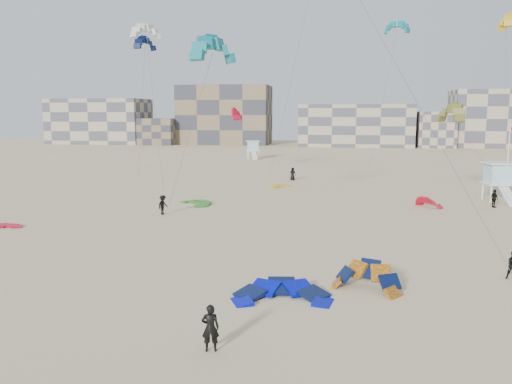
% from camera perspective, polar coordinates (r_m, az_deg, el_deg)
% --- Properties ---
extents(ground, '(320.00, 320.00, 0.00)m').
position_cam_1_polar(ground, '(22.46, -7.89, -15.27)').
color(ground, beige).
rests_on(ground, ground).
extents(kite_ground_blue, '(5.49, 5.70, 2.31)m').
position_cam_1_polar(kite_ground_blue, '(25.60, 3.00, -12.11)').
color(kite_ground_blue, '#0007F0').
rests_on(kite_ground_blue, ground).
extents(kite_ground_orange, '(4.64, 4.63, 3.65)m').
position_cam_1_polar(kite_ground_orange, '(27.41, 12.43, -10.86)').
color(kite_ground_orange, orange).
rests_on(kite_ground_orange, ground).
extents(kite_ground_green, '(5.35, 5.33, 0.88)m').
position_cam_1_polar(kite_ground_green, '(51.74, -6.84, -1.41)').
color(kite_ground_green, '#278513').
rests_on(kite_ground_green, ground).
extents(kite_ground_red_far, '(4.07, 4.06, 2.92)m').
position_cam_1_polar(kite_ground_red_far, '(52.82, 19.08, -1.62)').
color(kite_ground_red_far, red).
rests_on(kite_ground_red_far, ground).
extents(kite_ground_yellow, '(3.73, 3.79, 1.02)m').
position_cam_1_polar(kite_ground_yellow, '(63.35, 2.87, 0.53)').
color(kite_ground_yellow, orange).
rests_on(kite_ground_yellow, ground).
extents(kitesurfer_main, '(0.78, 0.60, 1.90)m').
position_cam_1_polar(kitesurfer_main, '(20.14, -5.24, -15.20)').
color(kitesurfer_main, black).
rests_on(kitesurfer_main, ground).
extents(kitesurfer_c, '(1.01, 1.32, 1.81)m').
position_cam_1_polar(kitesurfer_c, '(46.82, -10.60, -1.45)').
color(kitesurfer_c, black).
rests_on(kitesurfer_c, ground).
extents(kitesurfer_d, '(0.79, 1.15, 1.82)m').
position_cam_1_polar(kitesurfer_d, '(54.84, 25.58, -0.67)').
color(kitesurfer_d, black).
rests_on(kitesurfer_d, ground).
extents(kitesurfer_e, '(1.01, 0.81, 1.80)m').
position_cam_1_polar(kitesurfer_e, '(70.35, 4.21, 2.08)').
color(kitesurfer_e, black).
rests_on(kitesurfer_e, ground).
extents(kite_fly_teal_a, '(7.62, 5.75, 14.79)m').
position_cam_1_polar(kite_fly_teal_a, '(42.67, -4.92, 15.68)').
color(kite_fly_teal_a, teal).
rests_on(kite_fly_teal_a, ground).
extents(kite_fly_grey, '(5.90, 7.43, 18.79)m').
position_cam_1_polar(kite_fly_grey, '(61.29, -12.45, 17.34)').
color(kite_fly_grey, white).
rests_on(kite_fly_grey, ground).
extents(kite_fly_olive, '(8.03, 4.72, 9.58)m').
position_cam_1_polar(kite_fly_olive, '(54.18, 21.41, 8.26)').
color(kite_fly_olive, olive).
rests_on(kite_fly_olive, ground).
extents(kite_fly_yellow, '(3.92, 3.85, 21.82)m').
position_cam_1_polar(kite_fly_yellow, '(78.39, 26.69, 16.91)').
color(kite_fly_yellow, orange).
rests_on(kite_fly_yellow, ground).
extents(kite_fly_navy, '(4.28, 4.27, 18.35)m').
position_cam_1_polar(kite_fly_navy, '(69.13, -12.57, 16.13)').
color(kite_fly_navy, '#070C42').
rests_on(kite_fly_navy, ground).
extents(kite_fly_teal_b, '(5.63, 7.58, 21.86)m').
position_cam_1_polar(kite_fly_teal_b, '(79.42, 15.79, 17.55)').
color(kite_fly_teal_b, teal).
rests_on(kite_fly_teal_b, ground).
extents(kite_fly_red, '(10.04, 4.17, 9.66)m').
position_cam_1_polar(kite_fly_red, '(79.33, -2.25, 8.77)').
color(kite_fly_red, red).
rests_on(kite_fly_red, ground).
extents(lifeguard_tower_near, '(3.26, 5.85, 4.15)m').
position_cam_1_polar(lifeguard_tower_near, '(59.00, 25.96, 1.04)').
color(lifeguard_tower_near, white).
rests_on(lifeguard_tower_near, ground).
extents(lifeguard_tower_far, '(3.35, 5.56, 3.79)m').
position_cam_1_polar(lifeguard_tower_far, '(104.18, -0.37, 4.84)').
color(lifeguard_tower_far, white).
rests_on(lifeguard_tower_far, ground).
extents(flagpole, '(0.67, 0.10, 8.23)m').
position_cam_1_polar(flagpole, '(58.34, 26.84, 3.14)').
color(flagpole, white).
rests_on(flagpole, ground).
extents(condo_west_a, '(30.00, 15.00, 14.00)m').
position_cam_1_polar(condo_west_a, '(167.90, -17.43, 7.70)').
color(condo_west_a, tan).
rests_on(condo_west_a, ground).
extents(condo_west_b, '(28.00, 14.00, 18.00)m').
position_cam_1_polar(condo_west_b, '(157.75, -3.58, 8.77)').
color(condo_west_b, '#7A6549').
rests_on(condo_west_b, ground).
extents(condo_mid, '(32.00, 16.00, 12.00)m').
position_cam_1_polar(condo_mid, '(149.57, 11.28, 7.46)').
color(condo_mid, tan).
rests_on(condo_mid, ground).
extents(condo_east, '(26.00, 14.00, 16.00)m').
position_cam_1_polar(condo_east, '(157.65, 26.10, 7.53)').
color(condo_east, tan).
rests_on(condo_east, ground).
extents(condo_fill_left, '(12.00, 10.00, 8.00)m').
position_cam_1_polar(condo_fill_left, '(157.99, -11.19, 6.80)').
color(condo_fill_left, '#7A6549').
rests_on(condo_fill_left, ground).
extents(condo_fill_right, '(10.00, 10.00, 10.00)m').
position_cam_1_polar(condo_fill_right, '(149.76, 19.79, 6.73)').
color(condo_fill_right, tan).
rests_on(condo_fill_right, ground).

